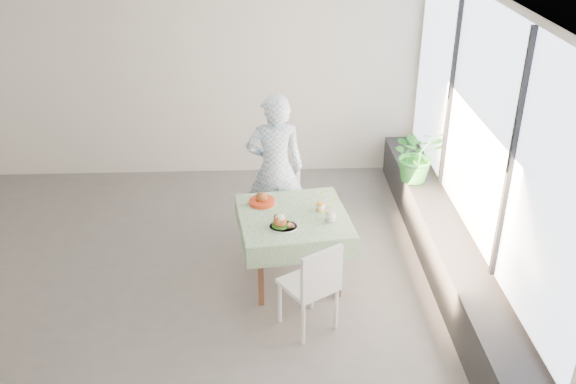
{
  "coord_description": "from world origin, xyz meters",
  "views": [
    {
      "loc": [
        0.94,
        -5.53,
        3.81
      ],
      "look_at": [
        1.18,
        -0.05,
        0.97
      ],
      "focal_mm": 40.0,
      "sensor_mm": 36.0,
      "label": 1
    }
  ],
  "objects_px": {
    "cafe_table": "(293,240)",
    "chair_near": "(309,301)",
    "main_dish": "(282,223)",
    "diner": "(275,169)",
    "chair_far": "(282,218)",
    "juice_cup_orange": "(320,206)",
    "potted_plant": "(417,154)"
  },
  "relations": [
    {
      "from": "chair_near",
      "to": "juice_cup_orange",
      "type": "relative_size",
      "value": 3.59
    },
    {
      "from": "chair_far",
      "to": "potted_plant",
      "type": "relative_size",
      "value": 1.29
    },
    {
      "from": "cafe_table",
      "to": "juice_cup_orange",
      "type": "bearing_deg",
      "value": 15.35
    },
    {
      "from": "chair_far",
      "to": "juice_cup_orange",
      "type": "relative_size",
      "value": 3.36
    },
    {
      "from": "chair_far",
      "to": "potted_plant",
      "type": "distance_m",
      "value": 1.72
    },
    {
      "from": "juice_cup_orange",
      "to": "potted_plant",
      "type": "height_order",
      "value": "potted_plant"
    },
    {
      "from": "chair_far",
      "to": "potted_plant",
      "type": "bearing_deg",
      "value": 15.04
    },
    {
      "from": "chair_far",
      "to": "juice_cup_orange",
      "type": "distance_m",
      "value": 0.95
    },
    {
      "from": "main_dish",
      "to": "juice_cup_orange",
      "type": "bearing_deg",
      "value": 38.48
    },
    {
      "from": "cafe_table",
      "to": "main_dish",
      "type": "height_order",
      "value": "main_dish"
    },
    {
      "from": "diner",
      "to": "juice_cup_orange",
      "type": "distance_m",
      "value": 0.86
    },
    {
      "from": "cafe_table",
      "to": "chair_far",
      "type": "distance_m",
      "value": 0.81
    },
    {
      "from": "cafe_table",
      "to": "chair_far",
      "type": "relative_size",
      "value": 1.38
    },
    {
      "from": "chair_far",
      "to": "chair_near",
      "type": "xyz_separation_m",
      "value": [
        0.19,
        -1.54,
        0.02
      ]
    },
    {
      "from": "main_dish",
      "to": "potted_plant",
      "type": "xyz_separation_m",
      "value": [
        1.6,
        1.43,
        0.04
      ]
    },
    {
      "from": "chair_near",
      "to": "diner",
      "type": "distance_m",
      "value": 1.71
    },
    {
      "from": "diner",
      "to": "potted_plant",
      "type": "bearing_deg",
      "value": -169.04
    },
    {
      "from": "main_dish",
      "to": "diner",
      "type": "bearing_deg",
      "value": 91.69
    },
    {
      "from": "potted_plant",
      "to": "juice_cup_orange",
      "type": "bearing_deg",
      "value": -137.11
    },
    {
      "from": "diner",
      "to": "potted_plant",
      "type": "height_order",
      "value": "diner"
    },
    {
      "from": "chair_far",
      "to": "main_dish",
      "type": "relative_size",
      "value": 3.05
    },
    {
      "from": "cafe_table",
      "to": "diner",
      "type": "xyz_separation_m",
      "value": [
        -0.15,
        0.82,
        0.39
      ]
    },
    {
      "from": "chair_near",
      "to": "juice_cup_orange",
      "type": "distance_m",
      "value": 1.0
    },
    {
      "from": "chair_near",
      "to": "chair_far",
      "type": "bearing_deg",
      "value": 97.09
    },
    {
      "from": "diner",
      "to": "potted_plant",
      "type": "relative_size",
      "value": 2.6
    },
    {
      "from": "chair_near",
      "to": "potted_plant",
      "type": "xyz_separation_m",
      "value": [
        1.37,
        1.96,
        0.55
      ]
    },
    {
      "from": "cafe_table",
      "to": "chair_near",
      "type": "xyz_separation_m",
      "value": [
        0.1,
        -0.77,
        -0.18
      ]
    },
    {
      "from": "diner",
      "to": "cafe_table",
      "type": "bearing_deg",
      "value": 98.72
    },
    {
      "from": "diner",
      "to": "main_dish",
      "type": "relative_size",
      "value": 6.15
    },
    {
      "from": "juice_cup_orange",
      "to": "potted_plant",
      "type": "distance_m",
      "value": 1.65
    },
    {
      "from": "diner",
      "to": "juice_cup_orange",
      "type": "xyz_separation_m",
      "value": [
        0.42,
        -0.75,
        -0.05
      ]
    },
    {
      "from": "diner",
      "to": "main_dish",
      "type": "bearing_deg",
      "value": 89.77
    }
  ]
}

